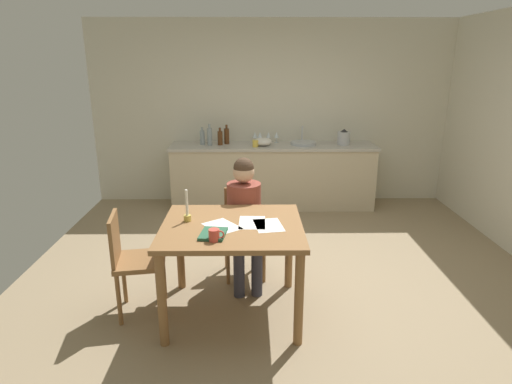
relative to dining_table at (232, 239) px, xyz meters
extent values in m
cube|color=#937F60|center=(0.46, 0.55, -0.70)|extent=(5.20, 5.20, 0.04)
cube|color=beige|center=(0.46, 3.15, 0.62)|extent=(5.20, 0.12, 2.60)
cube|color=beige|center=(0.46, 2.79, -0.25)|extent=(2.84, 0.60, 0.86)
cube|color=#B7B2A8|center=(0.46, 2.79, 0.20)|extent=(2.88, 0.64, 0.04)
cube|color=olive|center=(0.00, 0.00, 0.10)|extent=(1.12, 0.98, 0.04)
cylinder|color=olive|center=(-0.50, -0.43, -0.30)|extent=(0.07, 0.07, 0.76)
cylinder|color=olive|center=(0.50, -0.43, -0.30)|extent=(0.07, 0.07, 0.76)
cylinder|color=olive|center=(-0.50, 0.43, -0.30)|extent=(0.07, 0.07, 0.76)
cylinder|color=olive|center=(0.50, 0.43, -0.30)|extent=(0.07, 0.07, 0.76)
cube|color=olive|center=(0.09, 0.67, -0.24)|extent=(0.44, 0.44, 0.04)
cube|color=olive|center=(0.07, 0.85, -0.03)|extent=(0.36, 0.06, 0.40)
cylinder|color=olive|center=(-0.07, 0.48, -0.46)|extent=(0.04, 0.04, 0.43)
cylinder|color=olive|center=(0.27, 0.52, -0.46)|extent=(0.04, 0.04, 0.43)
cylinder|color=olive|center=(-0.10, 0.82, -0.46)|extent=(0.04, 0.04, 0.43)
cylinder|color=olive|center=(0.24, 0.85, -0.46)|extent=(0.04, 0.04, 0.43)
cylinder|color=brown|center=(0.09, 0.65, 0.02)|extent=(0.35, 0.35, 0.50)
sphere|color=#D8AD8C|center=(0.09, 0.65, 0.38)|extent=(0.20, 0.20, 0.20)
sphere|color=#473323|center=(0.09, 0.65, 0.42)|extent=(0.19, 0.19, 0.19)
cylinder|color=#383847|center=(0.02, 0.45, -0.23)|extent=(0.17, 0.39, 0.13)
cylinder|color=#383847|center=(0.04, 0.26, -0.45)|extent=(0.10, 0.10, 0.45)
cylinder|color=#383847|center=(0.18, 0.47, -0.23)|extent=(0.17, 0.39, 0.13)
cylinder|color=#383847|center=(0.20, 0.28, -0.45)|extent=(0.10, 0.10, 0.45)
cube|color=olive|center=(-0.76, 0.02, -0.21)|extent=(0.46, 0.46, 0.04)
cube|color=olive|center=(-0.94, 0.00, 0.00)|extent=(0.09, 0.36, 0.40)
cylinder|color=olive|center=(-0.57, -0.12, -0.45)|extent=(0.04, 0.04, 0.46)
cylinder|color=olive|center=(-0.62, 0.22, -0.45)|extent=(0.04, 0.04, 0.46)
cylinder|color=olive|center=(-0.90, -0.17, -0.45)|extent=(0.04, 0.04, 0.46)
cylinder|color=olive|center=(-0.96, 0.17, -0.45)|extent=(0.04, 0.04, 0.46)
cylinder|color=#D84C3F|center=(-0.12, -0.32, 0.17)|extent=(0.08, 0.08, 0.09)
torus|color=#D84C3F|center=(-0.07, -0.32, 0.17)|extent=(0.06, 0.01, 0.06)
cylinder|color=gold|center=(-0.36, 0.08, 0.15)|extent=(0.06, 0.06, 0.05)
cylinder|color=white|center=(-0.36, 0.08, 0.28)|extent=(0.02, 0.02, 0.21)
cube|color=#295C40|center=(-0.13, -0.22, 0.13)|extent=(0.21, 0.26, 0.02)
cube|color=white|center=(0.16, 0.04, 0.12)|extent=(0.22, 0.30, 0.00)
cube|color=white|center=(-0.08, -0.04, 0.12)|extent=(0.35, 0.36, 0.00)
cube|color=white|center=(0.29, -0.02, 0.12)|extent=(0.25, 0.33, 0.00)
cylinder|color=#B2B7BC|center=(0.89, 2.79, 0.24)|extent=(0.36, 0.36, 0.04)
cylinder|color=silver|center=(0.89, 2.95, 0.34)|extent=(0.02, 0.02, 0.24)
cylinder|color=#8C999E|center=(-0.53, 2.81, 0.32)|extent=(0.07, 0.07, 0.19)
cylinder|color=#8C999E|center=(-0.53, 2.81, 0.44)|extent=(0.03, 0.03, 0.05)
cylinder|color=#8C999E|center=(-0.42, 2.76, 0.34)|extent=(0.07, 0.07, 0.23)
cylinder|color=#8C999E|center=(-0.42, 2.76, 0.49)|extent=(0.03, 0.03, 0.06)
cylinder|color=#593319|center=(-0.28, 2.78, 0.32)|extent=(0.07, 0.07, 0.19)
cylinder|color=#593319|center=(-0.28, 2.78, 0.44)|extent=(0.03, 0.03, 0.05)
cylinder|color=#593319|center=(-0.19, 2.87, 0.33)|extent=(0.07, 0.07, 0.22)
cylinder|color=#593319|center=(-0.19, 2.87, 0.47)|extent=(0.03, 0.03, 0.05)
ellipsoid|color=white|center=(0.32, 2.72, 0.28)|extent=(0.25, 0.25, 0.11)
cylinder|color=#B7BABF|center=(1.46, 2.79, 0.31)|extent=(0.18, 0.18, 0.18)
cone|color=#262628|center=(1.46, 2.79, 0.42)|extent=(0.11, 0.11, 0.04)
cylinder|color=silver|center=(0.52, 2.94, 0.23)|extent=(0.06, 0.06, 0.00)
cylinder|color=silver|center=(0.52, 2.94, 0.26)|extent=(0.01, 0.01, 0.07)
cone|color=silver|center=(0.52, 2.94, 0.34)|extent=(0.07, 0.07, 0.08)
cylinder|color=silver|center=(0.41, 2.94, 0.23)|extent=(0.06, 0.06, 0.00)
cylinder|color=silver|center=(0.41, 2.94, 0.26)|extent=(0.01, 0.01, 0.07)
cone|color=silver|center=(0.41, 2.94, 0.34)|extent=(0.07, 0.07, 0.08)
cylinder|color=silver|center=(0.28, 2.94, 0.23)|extent=(0.06, 0.06, 0.00)
cylinder|color=silver|center=(0.28, 2.94, 0.26)|extent=(0.01, 0.01, 0.07)
cone|color=silver|center=(0.28, 2.94, 0.34)|extent=(0.07, 0.07, 0.08)
cylinder|color=silver|center=(0.21, 2.94, 0.23)|extent=(0.06, 0.06, 0.00)
cylinder|color=silver|center=(0.21, 2.94, 0.26)|extent=(0.01, 0.01, 0.07)
cone|color=silver|center=(0.21, 2.94, 0.34)|extent=(0.07, 0.07, 0.08)
cylinder|color=#F2CC4C|center=(0.21, 2.64, 0.27)|extent=(0.08, 0.08, 0.09)
torus|color=#F2CC4C|center=(0.26, 2.64, 0.28)|extent=(0.06, 0.01, 0.06)
camera|label=1|loc=(0.15, -3.20, 1.39)|focal=30.26mm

